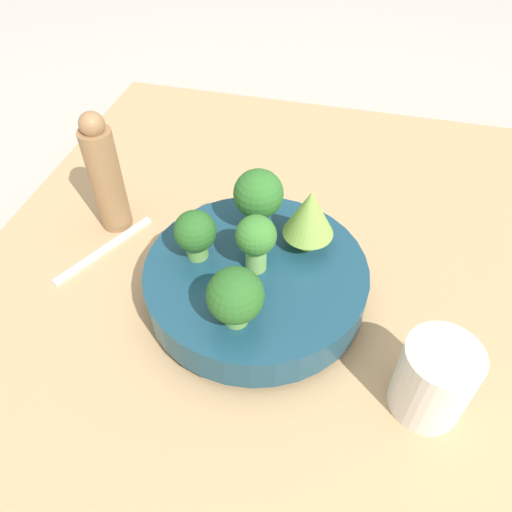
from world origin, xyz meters
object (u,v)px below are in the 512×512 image
at_px(cup, 434,379).
at_px(fork, 105,250).
at_px(bowl, 256,281).
at_px(pepper_mill, 105,175).

height_order(cup, fork, cup).
bearing_deg(fork, bowl, 81.85).
height_order(pepper_mill, fork, pepper_mill).
bearing_deg(pepper_mill, bowl, 68.83).
distance_m(bowl, fork, 0.24).
distance_m(cup, fork, 0.47).
bearing_deg(cup, fork, -106.38).
distance_m(cup, pepper_mill, 0.49).
xyz_separation_m(cup, pepper_mill, (-0.19, -0.45, 0.04)).
height_order(cup, pepper_mill, pepper_mill).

